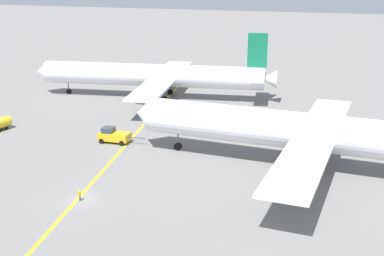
{
  "coord_description": "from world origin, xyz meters",
  "views": [
    {
      "loc": [
        32.94,
        -56.48,
        30.09
      ],
      "look_at": [
        8.46,
        22.77,
        4.0
      ],
      "focal_mm": 48.68,
      "sensor_mm": 36.0,
      "label": 1
    }
  ],
  "objects_px": {
    "airliner_at_gate_left": "(154,76)",
    "airliner_being_pushed": "(301,132)",
    "ground_crew_ramp_agent_by_cones": "(80,195)",
    "pushback_tug": "(114,135)"
  },
  "relations": [
    {
      "from": "airliner_at_gate_left",
      "to": "pushback_tug",
      "type": "bearing_deg",
      "value": -81.6
    },
    {
      "from": "airliner_being_pushed",
      "to": "ground_crew_ramp_agent_by_cones",
      "type": "relative_size",
      "value": 35.84
    },
    {
      "from": "airliner_being_pushed",
      "to": "pushback_tug",
      "type": "relative_size",
      "value": 6.49
    },
    {
      "from": "airliner_at_gate_left",
      "to": "airliner_being_pushed",
      "type": "relative_size",
      "value": 1.03
    },
    {
      "from": "airliner_at_gate_left",
      "to": "ground_crew_ramp_agent_by_cones",
      "type": "distance_m",
      "value": 56.89
    },
    {
      "from": "pushback_tug",
      "to": "ground_crew_ramp_agent_by_cones",
      "type": "distance_m",
      "value": 23.99
    },
    {
      "from": "ground_crew_ramp_agent_by_cones",
      "to": "airliner_at_gate_left",
      "type": "bearing_deg",
      "value": 100.97
    },
    {
      "from": "airliner_at_gate_left",
      "to": "airliner_being_pushed",
      "type": "height_order",
      "value": "airliner_being_pushed"
    },
    {
      "from": "pushback_tug",
      "to": "ground_crew_ramp_agent_by_cones",
      "type": "xyz_separation_m",
      "value": [
        6.0,
        -23.23,
        -0.45
      ]
    },
    {
      "from": "airliner_being_pushed",
      "to": "ground_crew_ramp_agent_by_cones",
      "type": "xyz_separation_m",
      "value": [
        -26.65,
        -21.07,
        -4.93
      ]
    }
  ]
}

